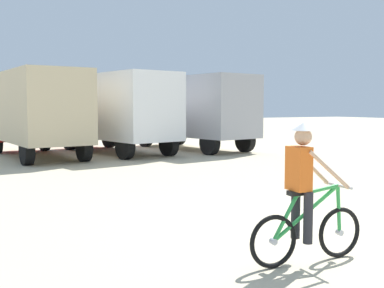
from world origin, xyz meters
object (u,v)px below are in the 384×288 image
(box_truck_tan_camper, at_px, (38,110))
(box_truck_avon_van, at_px, (118,110))
(box_truck_grey_hauler, at_px, (195,109))
(cyclist_orange_shirt, at_px, (305,199))

(box_truck_tan_camper, relative_size, box_truck_avon_van, 0.98)
(box_truck_grey_hauler, relative_size, cyclist_orange_shirt, 3.87)
(box_truck_tan_camper, relative_size, box_truck_grey_hauler, 0.99)
(box_truck_tan_camper, xyz_separation_m, box_truck_avon_van, (3.35, 0.12, 0.00))
(box_truck_tan_camper, bearing_deg, box_truck_grey_hauler, 0.44)
(box_truck_grey_hauler, height_order, cyclist_orange_shirt, box_truck_grey_hauler)
(box_truck_tan_camper, bearing_deg, cyclist_orange_shirt, -87.11)
(box_truck_tan_camper, distance_m, cyclist_orange_shirt, 14.64)
(cyclist_orange_shirt, bearing_deg, box_truck_grey_hauler, 66.66)
(box_truck_grey_hauler, bearing_deg, box_truck_avon_van, 178.92)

